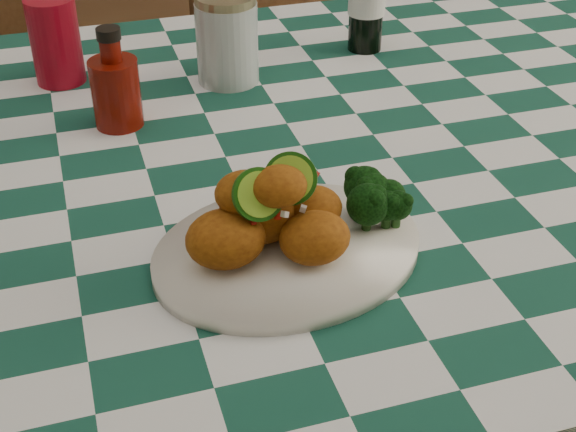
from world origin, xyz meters
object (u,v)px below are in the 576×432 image
object	(u,v)px
dining_table	(237,374)
wooden_chair_right	(307,136)
ketchup_bottle	(114,78)
mason_jar	(227,39)
red_tumbler	(55,41)
fried_chicken_pile	(277,208)
plate	(288,252)

from	to	relation	value
dining_table	wooden_chair_right	world-z (taller)	wooden_chair_right
ketchup_bottle	mason_jar	world-z (taller)	ketchup_bottle
dining_table	mason_jar	xyz separation A→B (m)	(0.06, 0.23, 0.46)
red_tumbler	wooden_chair_right	distance (m)	0.79
ketchup_bottle	wooden_chair_right	xyz separation A→B (m)	(0.46, 0.55, -0.45)
fried_chicken_pile	ketchup_bottle	size ratio (longest dim) A/B	1.11
fried_chicken_pile	mason_jar	distance (m)	0.46
dining_table	ketchup_bottle	size ratio (longest dim) A/B	11.95
dining_table	ketchup_bottle	distance (m)	0.49
dining_table	wooden_chair_right	size ratio (longest dim) A/B	2.04
fried_chicken_pile	red_tumbler	xyz separation A→B (m)	(-0.19, 0.53, -0.00)
plate	mason_jar	distance (m)	0.46
dining_table	fried_chicken_pile	world-z (taller)	fried_chicken_pile
red_tumbler	dining_table	bearing A→B (deg)	-58.18
wooden_chair_right	red_tumbler	bearing A→B (deg)	-162.74
mason_jar	wooden_chair_right	bearing A→B (deg)	58.30
dining_table	mason_jar	world-z (taller)	mason_jar
dining_table	plate	size ratio (longest dim) A/B	5.64
fried_chicken_pile	mason_jar	xyz separation A→B (m)	(0.06, 0.46, -0.00)
dining_table	plate	bearing A→B (deg)	-86.52
plate	wooden_chair_right	xyz separation A→B (m)	(0.33, 0.91, -0.39)
plate	fried_chicken_pile	bearing A→B (deg)	180.00
plate	red_tumbler	size ratio (longest dim) A/B	2.29
plate	wooden_chair_right	bearing A→B (deg)	70.31
red_tumbler	ketchup_bottle	world-z (taller)	ketchup_bottle
dining_table	red_tumbler	xyz separation A→B (m)	(-0.19, 0.30, 0.46)
fried_chicken_pile	wooden_chair_right	size ratio (longest dim) A/B	0.19
ketchup_bottle	wooden_chair_right	size ratio (longest dim) A/B	0.17
dining_table	red_tumbler	distance (m)	0.58
plate	ketchup_bottle	xyz separation A→B (m)	(-0.13, 0.36, 0.06)
ketchup_bottle	plate	bearing A→B (deg)	-69.83
fried_chicken_pile	ketchup_bottle	xyz separation A→B (m)	(-0.12, 0.36, 0.00)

